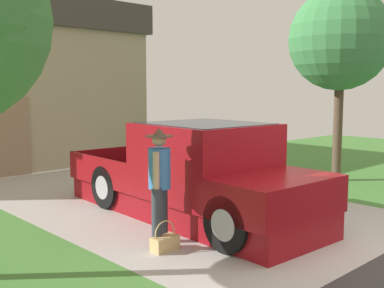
# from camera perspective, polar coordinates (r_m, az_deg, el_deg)

# --- Properties ---
(pickup_truck) EXTENTS (2.09, 5.27, 1.66)m
(pickup_truck) POSITION_cam_1_polar(r_m,az_deg,el_deg) (7.99, 1.13, -4.03)
(pickup_truck) COLOR maroon
(pickup_truck) RESTS_ON ground
(person_with_hat) EXTENTS (0.43, 0.40, 1.68)m
(person_with_hat) POSITION_cam_1_polar(r_m,az_deg,el_deg) (6.61, -3.96, -4.25)
(person_with_hat) COLOR #333842
(person_with_hat) RESTS_ON ground
(handbag) EXTENTS (0.39, 0.20, 0.43)m
(handbag) POSITION_cam_1_polar(r_m,az_deg,el_deg) (6.62, -3.31, -11.78)
(handbag) COLOR tan
(handbag) RESTS_ON ground
(neighbor_tree) EXTENTS (2.35, 2.35, 4.53)m
(neighbor_tree) POSITION_cam_1_polar(r_m,az_deg,el_deg) (11.66, 17.50, 12.24)
(neighbor_tree) COLOR brown
(neighbor_tree) RESTS_ON ground
(wheeled_trash_bin) EXTENTS (0.60, 0.72, 1.01)m
(wheeled_trash_bin) POSITION_cam_1_polar(r_m,az_deg,el_deg) (14.57, -1.94, 0.16)
(wheeled_trash_bin) COLOR #286B38
(wheeled_trash_bin) RESTS_ON ground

